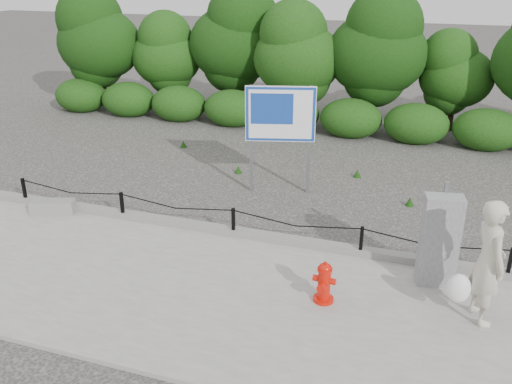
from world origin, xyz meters
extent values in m
plane|color=#2D2B28|center=(0.00, 0.00, 0.00)|extent=(90.00, 90.00, 0.00)
cube|color=gray|center=(0.00, -2.00, 0.04)|extent=(14.00, 4.00, 0.08)
cube|color=slate|center=(0.00, 0.05, 0.15)|extent=(14.00, 0.22, 0.14)
cube|color=black|center=(-5.00, 0.00, 0.38)|extent=(0.06, 0.06, 0.60)
cube|color=black|center=(-2.50, 0.00, 0.38)|extent=(0.06, 0.06, 0.60)
cube|color=black|center=(0.00, 0.00, 0.38)|extent=(0.06, 0.06, 0.60)
cube|color=black|center=(2.50, 0.00, 0.38)|extent=(0.06, 0.06, 0.60)
cube|color=black|center=(5.00, 0.00, 0.38)|extent=(0.06, 0.06, 0.60)
cylinder|color=black|center=(-3.75, 0.00, 0.60)|extent=(2.50, 0.02, 0.02)
cylinder|color=black|center=(-1.25, 0.00, 0.60)|extent=(2.50, 0.02, 0.02)
cylinder|color=black|center=(1.25, 0.00, 0.60)|extent=(2.50, 0.02, 0.02)
cylinder|color=black|center=(3.75, 0.00, 0.60)|extent=(2.50, 0.02, 0.02)
cylinder|color=black|center=(-8.50, 8.60, 1.07)|extent=(0.18, 0.18, 2.13)
ellipsoid|color=#205313|center=(-8.50, 8.60, 2.56)|extent=(3.16, 2.73, 3.41)
cylinder|color=black|center=(-6.00, 9.00, 0.87)|extent=(0.18, 0.18, 1.73)
ellipsoid|color=#205313|center=(-6.00, 9.00, 2.08)|extent=(2.56, 2.22, 2.77)
cylinder|color=black|center=(-3.50, 9.40, 1.10)|extent=(0.18, 0.18, 2.21)
ellipsoid|color=#205313|center=(-3.50, 9.40, 2.65)|extent=(3.27, 2.83, 3.54)
cylinder|color=black|center=(-1.00, 8.60, 0.99)|extent=(0.18, 0.18, 1.98)
ellipsoid|color=#205313|center=(-1.00, 8.60, 2.37)|extent=(2.92, 2.53, 3.16)
cylinder|color=black|center=(1.50, 9.00, 1.08)|extent=(0.18, 0.18, 2.17)
ellipsoid|color=#205313|center=(1.50, 9.00, 2.60)|extent=(3.21, 2.77, 3.47)
cylinder|color=black|center=(4.00, 9.40, 0.79)|extent=(0.18, 0.18, 1.57)
ellipsoid|color=#205313|center=(4.00, 9.40, 1.89)|extent=(2.33, 2.01, 2.52)
cylinder|color=red|center=(2.16, -1.63, 0.11)|extent=(0.36, 0.36, 0.06)
cylinder|color=red|center=(2.16, -1.63, 0.38)|extent=(0.22, 0.22, 0.50)
cylinder|color=red|center=(2.16, -1.63, 0.65)|extent=(0.26, 0.26, 0.05)
ellipsoid|color=red|center=(2.16, -1.63, 0.68)|extent=(0.23, 0.23, 0.16)
cylinder|color=red|center=(2.16, -1.63, 0.77)|extent=(0.06, 0.06, 0.05)
cylinder|color=red|center=(2.02, -1.62, 0.47)|extent=(0.10, 0.11, 0.10)
cylinder|color=red|center=(2.29, -1.64, 0.47)|extent=(0.10, 0.11, 0.10)
cylinder|color=red|center=(2.15, -1.78, 0.41)|extent=(0.15, 0.12, 0.14)
cylinder|color=slate|center=(2.13, -1.75, 0.34)|extent=(0.01, 0.05, 0.11)
imported|color=beige|center=(4.49, -1.33, 1.06)|extent=(0.70, 0.84, 1.96)
ellipsoid|color=white|center=(4.14, -1.48, 0.63)|extent=(0.35, 0.27, 0.47)
cube|color=gray|center=(-4.07, -0.25, 0.23)|extent=(0.98, 0.61, 0.30)
cube|color=#959598|center=(3.81, -0.51, 0.87)|extent=(0.65, 0.45, 1.59)
cube|color=slate|center=(3.81, -0.29, 0.96)|extent=(0.08, 0.08, 1.75)
cube|color=slate|center=(-0.49, 2.48, 1.28)|extent=(0.09, 0.09, 2.56)
cube|color=slate|center=(0.81, 2.83, 1.28)|extent=(0.09, 0.09, 2.56)
cube|color=white|center=(0.18, 2.60, 1.92)|extent=(1.56, 0.47, 1.28)
cube|color=#143A95|center=(0.18, 2.57, 1.92)|extent=(1.52, 0.41, 1.24)
cube|color=#143A95|center=(0.00, 2.52, 2.05)|extent=(0.93, 0.25, 0.70)
camera|label=1|loc=(3.47, -8.91, 5.07)|focal=38.00mm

